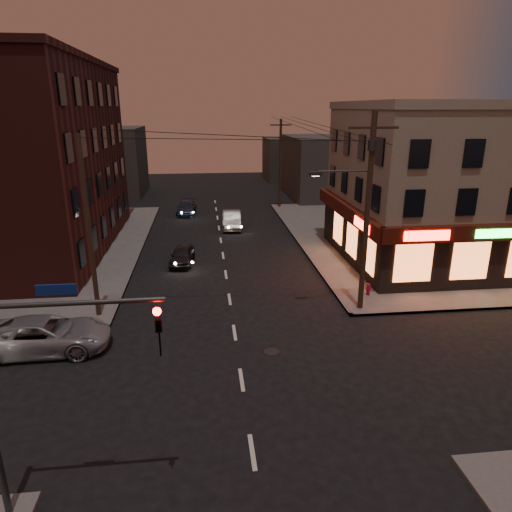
{
  "coord_description": "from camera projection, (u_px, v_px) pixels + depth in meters",
  "views": [
    {
      "loc": [
        -1.21,
        -15.58,
        10.26
      ],
      "look_at": [
        1.25,
        5.89,
        3.2
      ],
      "focal_mm": 32.0,
      "sensor_mm": 36.0,
      "label": 1
    }
  ],
  "objects": [
    {
      "name": "ground",
      "position": [
        242.0,
        380.0,
        18.03
      ],
      "size": [
        120.0,
        120.0,
        0.0
      ],
      "primitive_type": "plane",
      "color": "black",
      "rests_on": "ground"
    },
    {
      "name": "sidewalk_ne",
      "position": [
        438.0,
        236.0,
        37.9
      ],
      "size": [
        24.0,
        28.0,
        0.15
      ],
      "primitive_type": "cube",
      "color": "#514F4C",
      "rests_on": "ground"
    },
    {
      "name": "pizza_building",
      "position": [
        459.0,
        184.0,
        30.78
      ],
      "size": [
        15.85,
        12.85,
        10.5
      ],
      "color": "gray",
      "rests_on": "sidewalk_ne"
    },
    {
      "name": "brick_apartment",
      "position": [
        15.0,
        161.0,
        32.33
      ],
      "size": [
        12.0,
        20.0,
        13.0
      ],
      "primitive_type": "cube",
      "color": "#461A16",
      "rests_on": "sidewalk_nw"
    },
    {
      "name": "bg_building_ne_a",
      "position": [
        331.0,
        167.0,
        54.34
      ],
      "size": [
        10.0,
        12.0,
        7.0
      ],
      "primitive_type": "cube",
      "color": "#3F3D3A",
      "rests_on": "ground"
    },
    {
      "name": "bg_building_nw",
      "position": [
        105.0,
        162.0,
        55.04
      ],
      "size": [
        9.0,
        10.0,
        8.0
      ],
      "primitive_type": "cube",
      "color": "#3F3D3A",
      "rests_on": "ground"
    },
    {
      "name": "bg_building_ne_b",
      "position": [
        293.0,
        159.0,
        67.5
      ],
      "size": [
        8.0,
        8.0,
        6.0
      ],
      "primitive_type": "cube",
      "color": "#3F3D3A",
      "rests_on": "ground"
    },
    {
      "name": "utility_pole_main",
      "position": [
        366.0,
        203.0,
        22.44
      ],
      "size": [
        4.2,
        0.44,
        10.0
      ],
      "color": "#382619",
      "rests_on": "sidewalk_ne"
    },
    {
      "name": "utility_pole_far",
      "position": [
        280.0,
        164.0,
        47.54
      ],
      "size": [
        0.26,
        0.26,
        9.0
      ],
      "primitive_type": "cylinder",
      "color": "#382619",
      "rests_on": "sidewalk_ne"
    },
    {
      "name": "utility_pole_west",
      "position": [
        89.0,
        229.0,
        21.98
      ],
      "size": [
        0.24,
        0.24,
        9.0
      ],
      "primitive_type": "cylinder",
      "color": "#382619",
      "rests_on": "sidewalk_nw"
    },
    {
      "name": "traffic_signal",
      "position": [
        27.0,
        377.0,
        10.84
      ],
      "size": [
        4.49,
        0.32,
        6.47
      ],
      "color": "#333538",
      "rests_on": "ground"
    },
    {
      "name": "suv_cross",
      "position": [
        45.0,
        335.0,
        19.96
      ],
      "size": [
        5.59,
        2.65,
        1.54
      ],
      "primitive_type": "imported",
      "rotation": [
        0.0,
        0.0,
        1.59
      ],
      "color": "#92939A",
      "rests_on": "ground"
    },
    {
      "name": "sedan_near",
      "position": [
        182.0,
        255.0,
        31.21
      ],
      "size": [
        1.84,
        3.76,
        1.23
      ],
      "primitive_type": "imported",
      "rotation": [
        0.0,
        0.0,
        -0.11
      ],
      "color": "black",
      "rests_on": "ground"
    },
    {
      "name": "sedan_mid",
      "position": [
        232.0,
        220.0,
        40.55
      ],
      "size": [
        1.82,
        4.62,
        1.5
      ],
      "primitive_type": "imported",
      "rotation": [
        0.0,
        0.0,
        -0.05
      ],
      "color": "slate",
      "rests_on": "ground"
    },
    {
      "name": "sedan_far",
      "position": [
        186.0,
        208.0,
        45.75
      ],
      "size": [
        2.08,
        4.47,
        1.26
      ],
      "primitive_type": "imported",
      "rotation": [
        0.0,
        0.0,
        -0.07
      ],
      "color": "#1C2539",
      "rests_on": "ground"
    },
    {
      "name": "fire_hydrant",
      "position": [
        368.0,
        289.0,
        25.69
      ],
      "size": [
        0.32,
        0.32,
        0.7
      ],
      "rotation": [
        0.0,
        0.0,
        -0.27
      ],
      "color": "maroon",
      "rests_on": "sidewalk_ne"
    }
  ]
}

